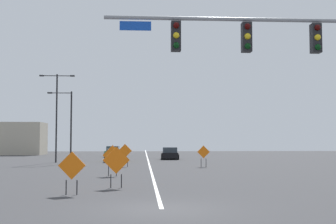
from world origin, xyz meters
name	(u,v)px	position (x,y,z in m)	size (l,w,h in m)	color
ground	(162,209)	(0.00, 0.00, 0.00)	(142.00, 142.00, 0.00)	#38383A
road_centre_stripe	(148,158)	(0.00, 39.44, 0.00)	(0.16, 78.89, 0.01)	white
traffic_signal_assembly	(288,55)	(4.48, -0.02, 5.38)	(10.13, 0.44, 7.07)	gray
street_lamp_near_right	(57,111)	(-9.44, 30.28, 5.29)	(3.57, 0.24, 9.04)	black
street_lamp_mid_left	(69,123)	(-7.95, 28.92, 4.03)	(2.43, 0.24, 7.13)	black
construction_sign_left_lane	(116,162)	(-1.94, 6.63, 1.27)	(1.33, 0.28, 2.03)	orange
construction_sign_right_lane	(204,153)	(4.59, 22.38, 1.17)	(1.09, 0.06, 1.83)	orange
construction_sign_median_near	(72,168)	(-3.70, 4.10, 1.16)	(1.20, 0.14, 1.85)	orange
construction_sign_median_far	(113,157)	(-2.58, 13.47, 1.26)	(1.30, 0.19, 2.00)	orange
construction_sign_left_shoulder	(125,152)	(-2.15, 22.93, 1.26)	(1.19, 0.15, 1.97)	orange
car_green_near	(113,152)	(-4.58, 44.13, 0.67)	(2.09, 4.04, 1.44)	#196B38
car_yellow_approaching	(116,155)	(-3.50, 31.95, 0.64)	(2.27, 4.50, 1.33)	gold
car_black_mid	(170,154)	(2.62, 37.07, 0.66)	(2.23, 4.38, 1.42)	black
roadside_building_west	(24,139)	(-18.77, 53.24, 2.46)	(6.07, 5.48, 4.91)	#B2A893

